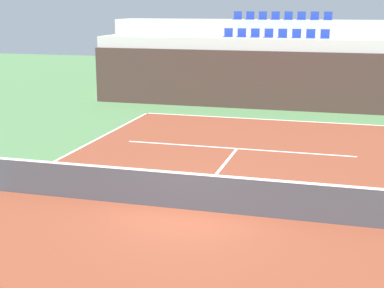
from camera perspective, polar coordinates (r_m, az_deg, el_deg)
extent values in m
plane|color=#477042|center=(14.20, -0.45, -6.70)|extent=(80.00, 80.00, 0.00)
cube|color=brown|center=(14.19, -0.45, -6.68)|extent=(11.00, 24.00, 0.01)
cube|color=white|center=(25.48, 7.00, 2.52)|extent=(11.00, 0.10, 0.00)
cube|color=white|center=(20.14, 4.59, -0.47)|extent=(8.26, 0.10, 0.00)
cube|color=white|center=(17.13, 2.51, -3.03)|extent=(0.10, 6.40, 0.00)
cube|color=#33231E|center=(27.81, 7.92, 6.38)|extent=(18.33, 0.30, 2.84)
cube|color=#9E9E99|center=(29.10, 8.31, 7.26)|extent=(18.33, 2.40, 3.41)
cube|color=#9E9E99|center=(31.43, 8.91, 8.48)|extent=(18.33, 2.40, 4.23)
cube|color=navy|center=(29.37, 3.64, 10.82)|extent=(0.44, 0.44, 0.04)
cube|color=navy|center=(29.55, 3.73, 11.26)|extent=(0.44, 0.04, 0.40)
cube|color=navy|center=(29.23, 4.99, 10.78)|extent=(0.44, 0.44, 0.04)
cube|color=navy|center=(29.42, 5.08, 11.23)|extent=(0.44, 0.04, 0.40)
cube|color=navy|center=(29.11, 6.36, 10.73)|extent=(0.44, 0.44, 0.04)
cube|color=navy|center=(29.30, 6.44, 11.18)|extent=(0.44, 0.04, 0.40)
cube|color=navy|center=(29.01, 7.73, 10.68)|extent=(0.44, 0.44, 0.04)
cube|color=navy|center=(29.19, 7.80, 11.13)|extent=(0.44, 0.04, 0.40)
cube|color=navy|center=(28.92, 9.12, 10.63)|extent=(0.44, 0.44, 0.04)
cube|color=navy|center=(29.11, 9.18, 11.08)|extent=(0.44, 0.04, 0.40)
cube|color=navy|center=(28.85, 10.51, 10.56)|extent=(0.44, 0.44, 0.04)
cube|color=navy|center=(29.03, 10.57, 11.02)|extent=(0.44, 0.04, 0.40)
cube|color=navy|center=(28.79, 11.91, 10.49)|extent=(0.44, 0.44, 0.04)
cube|color=navy|center=(28.98, 11.96, 10.95)|extent=(0.44, 0.04, 0.40)
cube|color=navy|center=(28.75, 13.31, 10.42)|extent=(0.44, 0.44, 0.04)
cube|color=navy|center=(28.94, 13.35, 10.87)|extent=(0.44, 0.04, 0.40)
cube|color=navy|center=(31.69, 4.59, 12.51)|extent=(0.44, 0.44, 0.04)
cube|color=navy|center=(31.88, 4.67, 12.91)|extent=(0.44, 0.04, 0.40)
cube|color=navy|center=(31.56, 5.86, 12.48)|extent=(0.44, 0.44, 0.04)
cube|color=navy|center=(31.75, 5.93, 12.88)|extent=(0.44, 0.04, 0.40)
cube|color=navy|center=(31.45, 7.13, 12.44)|extent=(0.44, 0.44, 0.04)
cube|color=navy|center=(31.64, 7.20, 12.84)|extent=(0.44, 0.04, 0.40)
cube|color=navy|center=(31.35, 8.42, 12.39)|extent=(0.44, 0.44, 0.04)
cube|color=navy|center=(31.55, 8.48, 12.80)|extent=(0.44, 0.04, 0.40)
cube|color=navy|center=(31.27, 9.71, 12.34)|extent=(0.44, 0.44, 0.04)
cube|color=navy|center=(31.46, 9.76, 12.75)|extent=(0.44, 0.04, 0.40)
cube|color=navy|center=(31.20, 11.00, 12.28)|extent=(0.44, 0.44, 0.04)
cube|color=navy|center=(31.40, 11.05, 12.69)|extent=(0.44, 0.04, 0.40)
cube|color=navy|center=(31.15, 12.30, 12.22)|extent=(0.44, 0.44, 0.04)
cube|color=navy|center=(31.35, 12.35, 12.63)|extent=(0.44, 0.04, 0.40)
cube|color=navy|center=(31.12, 13.60, 12.15)|extent=(0.44, 0.44, 0.04)
cube|color=navy|center=(31.31, 13.64, 12.56)|extent=(0.44, 0.04, 0.40)
cube|color=#333338|center=(14.04, -0.45, -4.90)|extent=(10.90, 0.02, 0.92)
cube|color=white|center=(13.89, -0.46, -3.01)|extent=(10.90, 0.04, 0.05)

